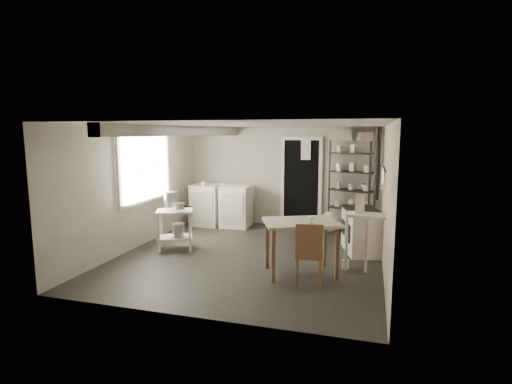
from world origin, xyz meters
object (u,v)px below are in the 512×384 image
(stockpot, at_px, (171,199))
(chair, at_px, (309,251))
(base_cabinets, at_px, (221,206))
(shelf_rack, at_px, (352,189))
(work_table, at_px, (301,250))
(flour_sack, at_px, (329,222))
(stove, at_px, (361,228))
(prep_table, at_px, (175,228))

(stockpot, relative_size, chair, 0.31)
(chair, bearing_deg, stockpot, 150.49)
(stockpot, distance_m, base_cabinets, 2.07)
(base_cabinets, bearing_deg, stockpot, -97.05)
(shelf_rack, distance_m, work_table, 3.05)
(shelf_rack, height_order, work_table, shelf_rack)
(base_cabinets, relative_size, flour_sack, 3.06)
(shelf_rack, relative_size, chair, 2.18)
(stockpot, xyz_separation_m, stove, (3.43, 0.77, -0.50))
(shelf_rack, bearing_deg, base_cabinets, -155.29)
(shelf_rack, xyz_separation_m, stove, (0.27, -1.48, -0.51))
(shelf_rack, bearing_deg, work_table, -81.38)
(prep_table, xyz_separation_m, stove, (3.34, 0.79, 0.04))
(stockpot, distance_m, stove, 3.55)
(work_table, bearing_deg, shelf_rack, 78.53)
(stove, bearing_deg, stockpot, 177.45)
(shelf_rack, bearing_deg, flour_sack, -131.90)
(stove, bearing_deg, base_cabinets, 143.76)
(stockpot, xyz_separation_m, work_table, (2.56, -0.69, -0.56))
(stockpot, height_order, base_cabinets, stockpot)
(stockpot, distance_m, work_table, 2.71)
(base_cabinets, height_order, work_table, base_cabinets)
(stove, bearing_deg, prep_table, 178.22)
(chair, height_order, flour_sack, chair)
(base_cabinets, bearing_deg, chair, -51.26)
(base_cabinets, bearing_deg, work_table, -49.81)
(base_cabinets, xyz_separation_m, chair, (2.53, -3.06, 0.03))
(prep_table, xyz_separation_m, shelf_rack, (3.08, 2.27, 0.55))
(stockpot, bearing_deg, prep_table, -19.22)
(shelf_rack, height_order, chair, shelf_rack)
(shelf_rack, relative_size, flour_sack, 4.22)
(work_table, relative_size, flour_sack, 2.32)
(stove, distance_m, flour_sack, 1.44)
(prep_table, xyz_separation_m, base_cabinets, (0.13, 2.03, 0.06))
(stove, bearing_deg, work_table, -135.78)
(work_table, xyz_separation_m, flour_sack, (0.16, 2.70, -0.14))
(prep_table, distance_m, flour_sack, 3.34)
(base_cabinets, height_order, shelf_rack, shelf_rack)
(prep_table, xyz_separation_m, work_table, (2.48, -0.66, -0.02))
(prep_table, height_order, work_table, work_table)
(prep_table, height_order, chair, chair)
(chair, bearing_deg, flour_sack, 81.87)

